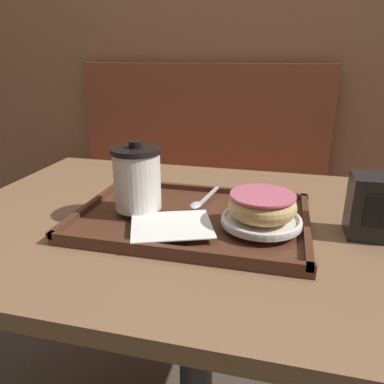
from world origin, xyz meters
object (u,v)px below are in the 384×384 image
(donut_chocolate_glazed, at_px, (262,205))
(napkin_dispenser, at_px, (378,207))
(spoon, at_px, (201,202))
(coffee_cup_front, at_px, (137,178))

(donut_chocolate_glazed, distance_m, napkin_dispenser, 0.21)
(spoon, bearing_deg, donut_chocolate_glazed, 71.99)
(coffee_cup_front, xyz_separation_m, donut_chocolate_glazed, (0.25, -0.02, -0.03))
(coffee_cup_front, height_order, donut_chocolate_glazed, coffee_cup_front)
(donut_chocolate_glazed, bearing_deg, coffee_cup_front, 176.02)
(spoon, bearing_deg, napkin_dispenser, 95.69)
(donut_chocolate_glazed, height_order, spoon, donut_chocolate_glazed)
(spoon, xyz_separation_m, napkin_dispenser, (0.33, -0.02, 0.03))
(coffee_cup_front, distance_m, napkin_dispenser, 0.45)
(coffee_cup_front, bearing_deg, spoon, 21.72)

